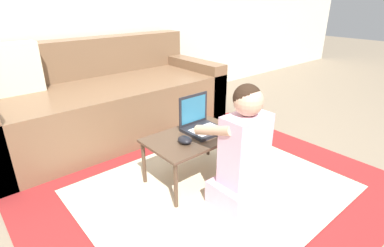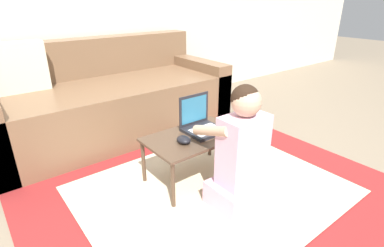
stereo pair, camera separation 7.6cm
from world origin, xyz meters
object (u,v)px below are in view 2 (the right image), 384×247
object	(u,v)px
computer_mouse	(184,140)
couch	(109,100)
person_seated	(242,155)
laptop_desk	(194,140)
laptop	(202,125)

from	to	relation	value
computer_mouse	couch	bearing A→B (deg)	89.52
couch	computer_mouse	distance (m)	1.10
person_seated	computer_mouse	bearing A→B (deg)	118.09
laptop_desk	laptop	xyz separation A→B (m)	(0.09, 0.03, 0.07)
laptop	couch	bearing A→B (deg)	100.29
laptop_desk	person_seated	world-z (taller)	person_seated
couch	computer_mouse	xyz separation A→B (m)	(-0.01, -1.10, 0.05)
couch	laptop	world-z (taller)	couch
couch	laptop_desk	bearing A→B (deg)	-84.56
computer_mouse	person_seated	bearing A→B (deg)	-61.91
couch	computer_mouse	bearing A→B (deg)	-90.48
computer_mouse	person_seated	xyz separation A→B (m)	(0.16, -0.31, -0.02)
laptop_desk	computer_mouse	distance (m)	0.13
couch	laptop	bearing A→B (deg)	-79.71
laptop_desk	laptop	world-z (taller)	laptop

